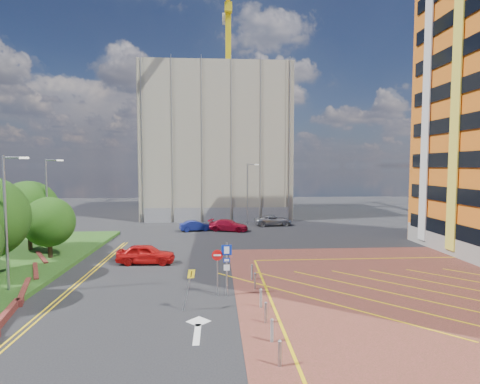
{
  "coord_description": "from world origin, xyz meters",
  "views": [
    {
      "loc": [
        -0.11,
        -20.69,
        7.69
      ],
      "look_at": [
        1.53,
        4.76,
        5.9
      ],
      "focal_mm": 28.0,
      "sensor_mm": 36.0,
      "label": 1
    }
  ],
  "objects": [
    {
      "name": "car_silver_back",
      "position": [
        7.22,
        26.75,
        0.66
      ],
      "size": [
        4.99,
        2.71,
        1.33
      ],
      "primitive_type": "imported",
      "rotation": [
        0.0,
        0.0,
        1.68
      ],
      "color": "#98999F",
      "rests_on": "ground"
    },
    {
      "name": "lamp_left_near",
      "position": [
        -12.42,
        2.0,
        4.66
      ],
      "size": [
        1.53,
        0.16,
        8.0
      ],
      "color": "#9EA0A8",
      "rests_on": "grass_bed"
    },
    {
      "name": "sign_cluster",
      "position": [
        0.3,
        0.98,
        1.95
      ],
      "size": [
        1.17,
        0.12,
        3.2
      ],
      "color": "#9EA0A8",
      "rests_on": "ground"
    },
    {
      "name": "retaining_wall",
      "position": [
        -11.8,
        2.0,
        0.2
      ],
      "size": [
        6.06,
        20.33,
        0.4
      ],
      "color": "maroon",
      "rests_on": "ground"
    },
    {
      "name": "lamp_back",
      "position": [
        4.08,
        28.0,
        4.36
      ],
      "size": [
        1.53,
        0.16,
        8.0
      ],
      "color": "#9EA0A8",
      "rests_on": "ground"
    },
    {
      "name": "lamp_left_far",
      "position": [
        -14.42,
        12.0,
        4.66
      ],
      "size": [
        1.53,
        0.16,
        8.0
      ],
      "color": "#9EA0A8",
      "rests_on": "grass_bed"
    },
    {
      "name": "tree_d",
      "position": [
        -16.5,
        13.0,
        3.87
      ],
      "size": [
        5.0,
        5.0,
        6.08
      ],
      "color": "#3D2B1C",
      "rests_on": "grass_bed"
    },
    {
      "name": "car_red_back",
      "position": [
        1.33,
        23.05,
        0.67
      ],
      "size": [
        4.99,
        3.16,
        1.35
      ],
      "primitive_type": "imported",
      "rotation": [
        0.0,
        0.0,
        1.27
      ],
      "color": "#AC0E29",
      "rests_on": "ground"
    },
    {
      "name": "forecourt",
      "position": [
        14.0,
        0.0,
        0.01
      ],
      "size": [
        26.0,
        26.0,
        0.02
      ],
      "primitive_type": "cube",
      "color": "brown",
      "rests_on": "ground"
    },
    {
      "name": "car_blue_back",
      "position": [
        -2.53,
        23.26,
        0.62
      ],
      "size": [
        3.95,
        2.12,
        1.24
      ],
      "primitive_type": "imported",
      "rotation": [
        0.0,
        0.0,
        1.8
      ],
      "color": "navy",
      "rests_on": "ground"
    },
    {
      "name": "tree_c",
      "position": [
        -13.5,
        10.0,
        3.19
      ],
      "size": [
        4.0,
        4.0,
        4.9
      ],
      "color": "#3D2B1C",
      "rests_on": "grass_bed"
    },
    {
      "name": "car_red_left",
      "position": [
        -5.63,
        8.71,
        0.76
      ],
      "size": [
        4.56,
        2.01,
        1.53
      ],
      "primitive_type": "imported",
      "rotation": [
        0.0,
        0.0,
        1.52
      ],
      "color": "red",
      "rests_on": "ground"
    },
    {
      "name": "construction_fence",
      "position": [
        1.0,
        30.0,
        1.0
      ],
      "size": [
        21.6,
        0.06,
        2.0
      ],
      "primitive_type": "cube",
      "color": "gray",
      "rests_on": "ground"
    },
    {
      "name": "ground",
      "position": [
        0.0,
        0.0,
        0.0
      ],
      "size": [
        140.0,
        140.0,
        0.0
      ],
      "primitive_type": "plane",
      "color": "black",
      "rests_on": "ground"
    },
    {
      "name": "bollard_row",
      "position": [
        2.3,
        -1.67,
        0.47
      ],
      "size": [
        0.14,
        11.14,
        0.9
      ],
      "color": "#9EA0A8",
      "rests_on": "forecourt"
    },
    {
      "name": "tower_crane",
      "position": [
        2.0,
        39.44,
        25.85
      ],
      "size": [
        1.6,
        35.0,
        35.4
      ],
      "color": "gold",
      "rests_on": "ground"
    },
    {
      "name": "warning_sign",
      "position": [
        -1.57,
        -1.2,
        1.43
      ],
      "size": [
        0.68,
        0.4,
        2.25
      ],
      "color": "#9EA0A8",
      "rests_on": "ground"
    },
    {
      "name": "construction_building",
      "position": [
        0.0,
        40.0,
        11.0
      ],
      "size": [
        21.2,
        19.2,
        22.0
      ],
      "primitive_type": "cube",
      "color": "#9D9580",
      "rests_on": "ground"
    }
  ]
}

